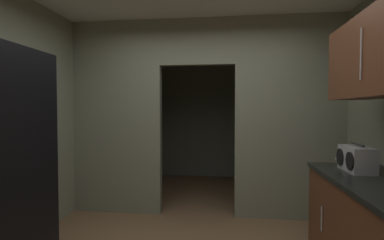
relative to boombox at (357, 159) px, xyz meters
name	(u,v)px	position (x,y,z in m)	size (l,w,h in m)	color
kitchen_partition	(205,112)	(-1.43, 1.25, 0.41)	(3.66, 0.12, 2.66)	gray
adjoining_room_shell	(211,115)	(-1.46, 2.98, 0.32)	(3.66, 2.47, 2.66)	gray
boombox	(357,159)	(0.00, 0.00, 0.00)	(0.21, 0.38, 0.25)	#B2B2B7
book_stack	(345,159)	(0.03, 0.34, -0.06)	(0.15, 0.18, 0.10)	#8C3893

